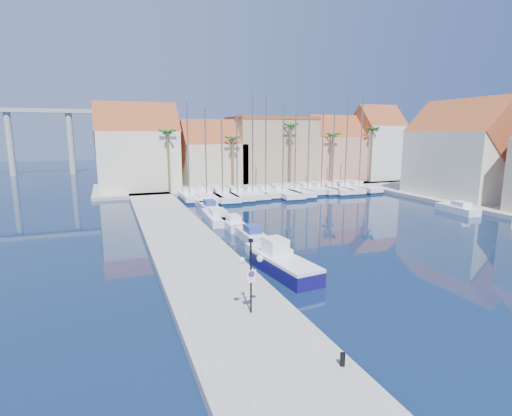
{
  "coord_description": "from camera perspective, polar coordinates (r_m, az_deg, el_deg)",
  "views": [
    {
      "loc": [
        -14.66,
        -18.39,
        9.42
      ],
      "look_at": [
        -2.9,
        13.11,
        3.0
      ],
      "focal_mm": 28.0,
      "sensor_mm": 36.0,
      "label": 1
    }
  ],
  "objects": [
    {
      "name": "palm_1",
      "position": [
        63.22,
        -3.36,
        9.63
      ],
      "size": [
        2.6,
        2.6,
        9.15
      ],
      "color": "brown",
      "rests_on": "shore_north"
    },
    {
      "name": "shore_north",
      "position": [
        71.41,
        -0.1,
        3.44
      ],
      "size": [
        54.0,
        16.0,
        0.5
      ],
      "primitive_type": "cube",
      "color": "gray",
      "rests_on": "ground"
    },
    {
      "name": "building_2",
      "position": [
        71.99,
        2.16,
        8.29
      ],
      "size": [
        14.2,
        10.2,
        11.5
      ],
      "color": "#9F8661",
      "rests_on": "shore_north"
    },
    {
      "name": "building_6",
      "position": [
        63.11,
        27.45,
        6.98
      ],
      "size": [
        9.0,
        14.3,
        13.5
      ],
      "color": "beige",
      "rests_on": "shore_east"
    },
    {
      "name": "motorboat_west_3",
      "position": [
        42.88,
        -5.59,
        -1.24
      ],
      "size": [
        2.64,
        7.02,
        1.4
      ],
      "rotation": [
        0.0,
        0.0,
        -0.06
      ],
      "color": "white",
      "rests_on": "ground"
    },
    {
      "name": "motorboat_west_2",
      "position": [
        39.86,
        -3.44,
        -2.13
      ],
      "size": [
        1.75,
        5.18,
        1.4
      ],
      "rotation": [
        0.0,
        0.0,
        -0.02
      ],
      "color": "white",
      "rests_on": "ground"
    },
    {
      "name": "building_1",
      "position": [
        67.6,
        -6.23,
        7.25
      ],
      "size": [
        10.3,
        8.0,
        11.0
      ],
      "color": "tan",
      "rests_on": "shore_north"
    },
    {
      "name": "fishing_boat",
      "position": [
        27.16,
        3.88,
        -7.87
      ],
      "size": [
        2.87,
        6.52,
        2.21
      ],
      "rotation": [
        0.0,
        0.0,
        0.12
      ],
      "color": "#140E52",
      "rests_on": "ground"
    },
    {
      "name": "sailboat_3",
      "position": [
        57.57,
        -2.84,
        1.96
      ],
      "size": [
        2.87,
        9.87,
        11.47
      ],
      "rotation": [
        0.0,
        0.0,
        -0.03
      ],
      "color": "white",
      "rests_on": "ground"
    },
    {
      "name": "palm_4",
      "position": [
        75.11,
        16.28,
        10.49
      ],
      "size": [
        2.6,
        2.6,
        10.65
      ],
      "color": "brown",
      "rests_on": "shore_north"
    },
    {
      "name": "motorboat_west_6",
      "position": [
        57.71,
        -8.85,
        1.8
      ],
      "size": [
        2.36,
        7.02,
        1.4
      ],
      "rotation": [
        0.0,
        0.0,
        -0.02
      ],
      "color": "white",
      "rests_on": "ground"
    },
    {
      "name": "sailboat_2",
      "position": [
        56.92,
        -4.94,
        1.82
      ],
      "size": [
        3.25,
        10.99,
        11.1
      ],
      "rotation": [
        0.0,
        0.0,
        -0.03
      ],
      "color": "white",
      "rests_on": "ground"
    },
    {
      "name": "sailboat_1",
      "position": [
        56.98,
        -7.17,
        1.8
      ],
      "size": [
        3.01,
        10.55,
        12.56
      ],
      "rotation": [
        0.0,
        0.0,
        -0.02
      ],
      "color": "white",
      "rests_on": "ground"
    },
    {
      "name": "motorboat_west_0",
      "position": [
        29.24,
        2.59,
        -6.95
      ],
      "size": [
        2.26,
        6.33,
        1.4
      ],
      "rotation": [
        0.0,
        0.0,
        0.04
      ],
      "color": "white",
      "rests_on": "ground"
    },
    {
      "name": "sailboat_8",
      "position": [
        62.74,
        7.16,
        2.66
      ],
      "size": [
        2.62,
        8.3,
        12.29
      ],
      "rotation": [
        0.0,
        0.0,
        0.05
      ],
      "color": "white",
      "rests_on": "ground"
    },
    {
      "name": "motorboat_west_1",
      "position": [
        35.41,
        -0.76,
        -3.77
      ],
      "size": [
        1.74,
        5.18,
        1.4
      ],
      "rotation": [
        0.0,
        0.0,
        -0.02
      ],
      "color": "white",
      "rests_on": "ground"
    },
    {
      "name": "sailboat_9",
      "position": [
        63.58,
        9.05,
        2.72
      ],
      "size": [
        2.76,
        8.61,
        12.8
      ],
      "rotation": [
        0.0,
        0.0,
        0.06
      ],
      "color": "white",
      "rests_on": "ground"
    },
    {
      "name": "motorboat_east_1",
      "position": [
        52.96,
        26.86,
        -0.05
      ],
      "size": [
        2.26,
        5.69,
        1.4
      ],
      "rotation": [
        0.0,
        0.0,
        -0.09
      ],
      "color": "white",
      "rests_on": "ground"
    },
    {
      "name": "building_3",
      "position": [
        76.56,
        10.85,
        7.96
      ],
      "size": [
        10.3,
        8.0,
        12.0
      ],
      "color": "tan",
      "rests_on": "shore_north"
    },
    {
      "name": "palm_3",
      "position": [
        70.65,
        10.94,
        9.96
      ],
      "size": [
        2.6,
        2.6,
        9.65
      ],
      "color": "brown",
      "rests_on": "shore_north"
    },
    {
      "name": "sailboat_4",
      "position": [
        58.41,
        -0.67,
        2.17
      ],
      "size": [
        2.58,
        9.1,
        14.79
      ],
      "rotation": [
        0.0,
        0.0,
        0.02
      ],
      "color": "white",
      "rests_on": "ground"
    },
    {
      "name": "sailboat_6",
      "position": [
        59.96,
        3.59,
        2.31
      ],
      "size": [
        3.45,
        11.46,
        13.05
      ],
      "rotation": [
        0.0,
        0.0,
        -0.04
      ],
      "color": "white",
      "rests_on": "ground"
    },
    {
      "name": "motorboat_west_4",
      "position": [
        48.74,
        -6.77,
        0.2
      ],
      "size": [
        1.92,
        5.5,
        1.4
      ],
      "rotation": [
        0.0,
        0.0,
        -0.03
      ],
      "color": "white",
      "rests_on": "ground"
    },
    {
      "name": "building_0",
      "position": [
        65.62,
        -16.55,
        7.84
      ],
      "size": [
        12.3,
        9.0,
        13.5
      ],
      "color": "beige",
      "rests_on": "shore_north"
    },
    {
      "name": "quay_west",
      "position": [
        33.66,
        -10.06,
        -5.17
      ],
      "size": [
        6.0,
        77.0,
        0.5
      ],
      "primitive_type": "cube",
      "color": "gray",
      "rests_on": "ground"
    },
    {
      "name": "palm_0",
      "position": [
        61.01,
        -12.52,
        10.24
      ],
      "size": [
        2.6,
        2.6,
        10.15
      ],
      "color": "brown",
      "rests_on": "shore_north"
    },
    {
      "name": "sailboat_0",
      "position": [
        57.06,
        -9.57,
        1.8
      ],
      "size": [
        2.47,
        8.61,
        13.5
      ],
      "rotation": [
        0.0,
        0.0,
        -0.02
      ],
      "color": "white",
      "rests_on": "ground"
    },
    {
      "name": "sailboat_10",
      "position": [
        64.37,
        10.52,
        2.74
      ],
      "size": [
        2.77,
        9.96,
        12.41
      ],
      "rotation": [
        0.0,
        0.0,
        0.01
      ],
      "color": "white",
      "rests_on": "ground"
    },
    {
      "name": "ground",
      "position": [
        25.34,
        17.11,
        -11.52
      ],
      "size": [
        260.0,
        260.0,
        0.0
      ],
      "primitive_type": "plane",
      "color": "black",
      "rests_on": "ground"
    },
    {
      "name": "palm_2",
      "position": [
        66.85,
        5.0,
        11.29
      ],
      "size": [
        2.6,
        2.6,
        11.15
      ],
      "color": "brown",
      "rests_on": "shore_north"
    },
    {
      "name": "sailboat_12",
      "position": [
        67.05,
        14.17,
        2.95
      ],
      "size": [
        3.31,
        9.81,
        14.99
      ],
      "rotation": [
        0.0,
        0.0,
        0.08
      ],
      "color": "white",
      "rests_on": "ground"
    },
    {
      "name": "building_4",
      "position": [
        80.75,
        16.78,
        8.62
      ],
      "size": [
        8.3,
        8.0,
        14.0
      ],
      "color": "silver",
      "rests_on": "shore_north"
    },
    {
      "name": "sailboat_11",
      "position": [
        65.3,
        12.31,
        2.82
      ],
      "size": [
        3.02,
        9.68,
        14.7
      ],
      "rotation": [
        0.0,
        0.0,
        -0.05
      ],
      "color": "white",
      "rests_on": "ground"
    },
    {
      "name": "bollard",
      "position": [
        16.85,
        12.26,
        -20.38
      ],
      "size": [
        0.21,
        0.21,
        0.53
      ],
      "primitive_type": "cylinder",
      "color": "black",
      "rests_on": "quay_west"
    },
    {
      "name": "sailboat_7",
      "position": [
        60.69,
        5.28,
        2.39
      ],
      "size": [
        2.85,
        9.96,
        12.29
      ],
      "rotation": [
        0.0,
        0.0,
        0.02
      ],
      "color": "white",
      "rests_on": "ground"
    },
    {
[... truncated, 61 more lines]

